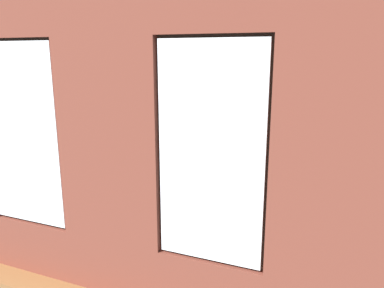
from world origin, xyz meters
TOP-DOWN VIEW (x-y plane):
  - ground_plane at (0.00, 0.00)m, footprint 6.23×5.60m
  - brick_wall_with_windows at (0.00, 2.42)m, footprint 5.63×0.30m
  - white_wall_right at (2.77, 0.20)m, footprint 0.10×4.60m
  - couch_by_window at (0.29, 1.77)m, footprint 1.79×0.87m
  - couch_left at (-2.12, 0.60)m, footprint 0.97×2.08m
  - coffee_table at (-0.15, -0.33)m, footprint 1.28×0.82m
  - cup_ceramic at (0.01, -0.43)m, footprint 0.08×0.08m
  - candle_jar at (-0.51, -0.47)m, footprint 0.08×0.08m
  - table_plant_small at (-0.25, -0.20)m, footprint 0.12×0.12m
  - remote_gray at (-0.15, -0.33)m, footprint 0.06×0.17m
  - remote_black at (0.23, -0.20)m, footprint 0.10×0.18m
  - media_console at (2.47, -0.15)m, footprint 1.28×0.42m
  - tv_flatscreen at (2.47, -0.15)m, footprint 1.03×0.20m
  - papasan_chair at (0.76, -1.51)m, footprint 1.07×1.07m
  - potted_plant_corner_far_left at (-2.27, 1.87)m, footprint 0.51×0.51m
  - potted_plant_foreground_right at (2.17, -1.75)m, footprint 0.46×0.46m
  - potted_plant_by_left_couch at (-1.72, -0.87)m, footprint 0.28×0.28m
  - potted_plant_beside_window_right at (1.47, 1.87)m, footprint 0.87×1.00m
  - potted_plant_corner_near_left at (-2.26, -1.80)m, footprint 0.81×0.80m
  - potted_plant_near_tv at (1.92, 0.94)m, footprint 0.84×0.81m
  - potted_plant_between_couches at (-1.05, 1.72)m, footprint 0.89×0.99m

SIDE VIEW (x-z plane):
  - ground_plane at x=0.00m, z-range -0.10..0.00m
  - media_console at x=2.47m, z-range 0.00..0.50m
  - couch_left at x=-2.12m, z-range -0.07..0.73m
  - couch_by_window at x=0.29m, z-range -0.07..0.73m
  - potted_plant_by_left_couch at x=-1.72m, z-range 0.08..0.59m
  - coffee_table at x=-0.15m, z-range 0.16..0.60m
  - papasan_chair at x=0.76m, z-range 0.10..0.78m
  - remote_gray at x=-0.15m, z-range 0.43..0.46m
  - remote_black at x=0.23m, z-range 0.43..0.46m
  - cup_ceramic at x=0.01m, z-range 0.43..0.52m
  - candle_jar at x=-0.51m, z-range 0.43..0.53m
  - potted_plant_corner_far_left at x=-2.27m, z-range 0.09..0.88m
  - table_plant_small at x=-0.25m, z-range 0.44..0.65m
  - potted_plant_foreground_right at x=2.17m, z-range 0.13..0.99m
  - potted_plant_between_couches at x=-1.05m, z-range 0.06..1.33m
  - potted_plant_beside_window_right at x=1.47m, z-range 0.11..1.36m
  - potted_plant_corner_near_left at x=-2.26m, z-range 0.07..1.42m
  - potted_plant_near_tv at x=1.92m, z-range 0.15..1.37m
  - tv_flatscreen at x=2.47m, z-range 0.51..1.20m
  - brick_wall_with_windows at x=0.00m, z-range 0.00..3.52m
  - white_wall_right at x=2.77m, z-range 0.00..3.52m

